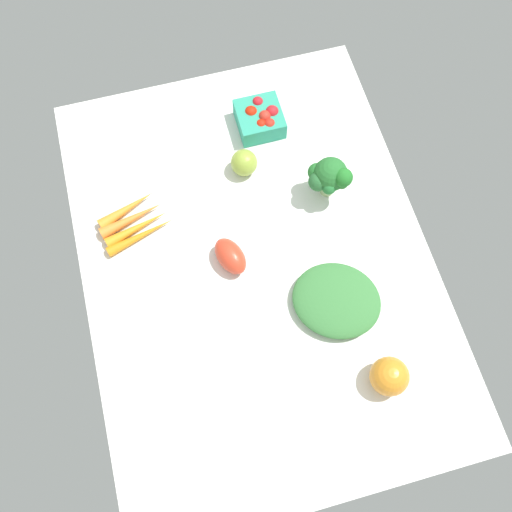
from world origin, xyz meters
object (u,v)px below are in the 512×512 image
object	(u,v)px
broccoli_head	(329,177)
heirloom_tomato_green	(244,163)
carrot_bunch	(134,222)
heirloom_tomato_orange	(389,376)
roma_tomato	(230,256)
leafy_greens_clump	(336,300)
berry_basket	(260,118)

from	to	relation	value
broccoli_head	heirloom_tomato_green	xyz separation A→B (cm)	(10.88, 16.65, -4.32)
carrot_bunch	heirloom_tomato_orange	bearing A→B (deg)	-138.02
broccoli_head	roma_tomato	distance (cm)	27.95
leafy_greens_clump	roma_tomato	xyz separation A→B (cm)	(15.28, 19.28, 0.72)
leafy_greens_clump	roma_tomato	size ratio (longest dim) A/B	2.06
berry_basket	roma_tomato	size ratio (longest dim) A/B	1.17
berry_basket	roma_tomato	bearing A→B (deg)	154.45
carrot_bunch	roma_tomato	xyz separation A→B (cm)	(-14.32, -18.90, 1.43)
broccoli_head	roma_tomato	xyz separation A→B (cm)	(-10.76, 25.37, -4.65)
berry_basket	roma_tomato	world-z (taller)	berry_basket
leafy_greens_clump	broccoli_head	bearing A→B (deg)	-13.15
heirloom_tomato_green	broccoli_head	bearing A→B (deg)	-123.16
broccoli_head	leafy_greens_clump	world-z (taller)	broccoli_head
roma_tomato	heirloom_tomato_orange	bearing A→B (deg)	-163.59
broccoli_head	leafy_greens_clump	bearing A→B (deg)	166.85
carrot_bunch	heirloom_tomato_green	world-z (taller)	heirloom_tomato_green
broccoli_head	carrot_bunch	bearing A→B (deg)	85.40
berry_basket	heirloom_tomato_green	world-z (taller)	same
leafy_greens_clump	carrot_bunch	world-z (taller)	leafy_greens_clump
broccoli_head	leafy_greens_clump	distance (cm)	27.28
carrot_bunch	roma_tomato	size ratio (longest dim) A/B	1.88
heirloom_tomato_orange	leafy_greens_clump	bearing A→B (deg)	14.78
leafy_greens_clump	heirloom_tomato_green	bearing A→B (deg)	15.97
berry_basket	broccoli_head	bearing A→B (deg)	-155.86
heirloom_tomato_orange	roma_tomato	bearing A→B (deg)	35.76
heirloom_tomato_orange	leafy_greens_clump	xyz separation A→B (cm)	(18.15, 4.79, -1.87)
broccoli_head	heirloom_tomato_orange	distance (cm)	44.35
heirloom_tomato_orange	leafy_greens_clump	world-z (taller)	heirloom_tomato_orange
berry_basket	heirloom_tomato_orange	bearing A→B (deg)	-172.67
roma_tomato	berry_basket	bearing A→B (deg)	-44.91
broccoli_head	heirloom_tomato_green	size ratio (longest dim) A/B	1.88
berry_basket	roma_tomato	xyz separation A→B (cm)	(-32.60, 15.58, -0.19)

